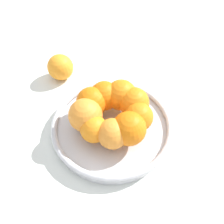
{
  "coord_description": "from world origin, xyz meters",
  "views": [
    {
      "loc": [
        -0.3,
        0.16,
        0.49
      ],
      "look_at": [
        0.0,
        0.0,
        0.08
      ],
      "focal_mm": 35.0,
      "sensor_mm": 36.0,
      "label": 1
    }
  ],
  "objects": [
    {
      "name": "ground_plane",
      "position": [
        0.0,
        0.0,
        0.0
      ],
      "size": [
        4.0,
        4.0,
        0.0
      ],
      "primitive_type": "plane",
      "color": "silver"
    },
    {
      "name": "fruit_bowl",
      "position": [
        0.0,
        0.0,
        0.02
      ],
      "size": [
        0.32,
        0.32,
        0.04
      ],
      "color": "silver",
      "rests_on": "ground_plane"
    },
    {
      "name": "orange_pile",
      "position": [
        0.0,
        -0.0,
        0.08
      ],
      "size": [
        0.2,
        0.21,
        0.08
      ],
      "color": "orange",
      "rests_on": "fruit_bowl"
    },
    {
      "name": "stray_orange",
      "position": [
        0.27,
        0.04,
        0.04
      ],
      "size": [
        0.08,
        0.08,
        0.08
      ],
      "primitive_type": "sphere",
      "color": "orange",
      "rests_on": "ground_plane"
    }
  ]
}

